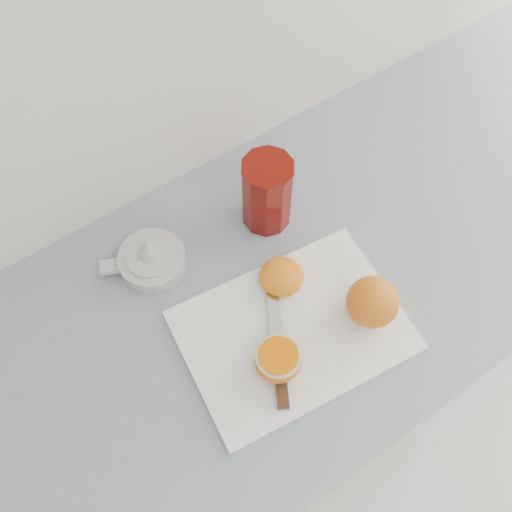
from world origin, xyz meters
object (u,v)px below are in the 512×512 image
at_px(citrus_juicer, 151,258).
at_px(cutting_board, 293,331).
at_px(red_tumbler, 267,195).
at_px(half_orange, 278,360).
at_px(counter, 275,362).

bearing_deg(citrus_juicer, cutting_board, -61.87).
relative_size(cutting_board, citrus_juicer, 2.45).
bearing_deg(red_tumbler, half_orange, -121.27).
distance_m(citrus_juicer, red_tumbler, 0.23).
bearing_deg(citrus_juicer, half_orange, -75.17).
bearing_deg(counter, red_tumbler, 67.36).
xyz_separation_m(counter, red_tumbler, (0.05, 0.13, 0.51)).
distance_m(cutting_board, citrus_juicer, 0.28).
distance_m(counter, half_orange, 0.50).
xyz_separation_m(cutting_board, half_orange, (-0.06, -0.04, 0.03)).
relative_size(cutting_board, red_tumbler, 2.40).
relative_size(cutting_board, half_orange, 4.85).
distance_m(half_orange, red_tumbler, 0.30).
xyz_separation_m(cutting_board, citrus_juicer, (-0.13, 0.25, 0.02)).
bearing_deg(half_orange, cutting_board, 31.55).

